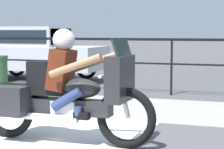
% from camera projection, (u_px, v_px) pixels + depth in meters
% --- Properties ---
extents(sidewalk_band, '(44.00, 2.40, 0.01)m').
position_uv_depth(sidewalk_band, '(150.00, 109.00, 8.27)').
color(sidewalk_band, '#99968E').
rests_on(sidewalk_band, ground).
extents(fence_railing, '(36.00, 0.05, 1.31)m').
position_uv_depth(fence_railing, '(172.00, 51.00, 9.93)').
color(fence_railing, black).
rests_on(fence_railing, ground).
extents(motorcycle, '(2.49, 0.76, 1.50)m').
position_uv_depth(motorcycle, '(63.00, 92.00, 5.71)').
color(motorcycle, black).
rests_on(motorcycle, ground).
extents(parked_car, '(3.97, 1.72, 1.59)m').
position_uv_depth(parked_car, '(35.00, 50.00, 12.98)').
color(parked_car, '#B7BCC4').
rests_on(parked_car, ground).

